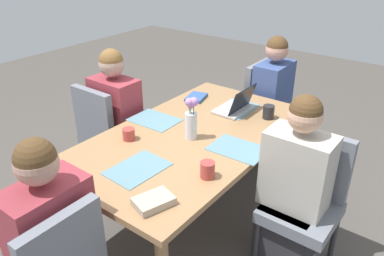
% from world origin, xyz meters
% --- Properties ---
extents(ground_plane, '(10.00, 10.00, 0.00)m').
position_xyz_m(ground_plane, '(0.00, 0.00, 0.00)').
color(ground_plane, '#4C4742').
extents(dining_table, '(1.85, 1.05, 0.72)m').
position_xyz_m(dining_table, '(0.00, 0.00, 0.65)').
color(dining_table, '#9E754C').
rests_on(dining_table, ground_plane).
extents(chair_head_left_left_near, '(0.44, 0.44, 0.90)m').
position_xyz_m(chair_head_left_left_near, '(-1.25, -0.04, 0.50)').
color(chair_head_left_left_near, slate).
rests_on(chair_head_left_left_near, ground_plane).
extents(person_head_left_left_near, '(0.40, 0.36, 1.19)m').
position_xyz_m(person_head_left_left_near, '(-1.19, 0.04, 0.53)').
color(person_head_left_left_near, '#2D2D33').
rests_on(person_head_left_left_near, ground_plane).
extents(chair_near_left_mid, '(0.44, 0.44, 0.90)m').
position_xyz_m(chair_near_left_mid, '(0.05, -0.87, 0.50)').
color(chair_near_left_mid, slate).
rests_on(chair_near_left_mid, ground_plane).
extents(person_near_left_mid, '(0.36, 0.40, 1.19)m').
position_xyz_m(person_near_left_mid, '(-0.03, -0.81, 0.53)').
color(person_near_left_mid, '#2D2D33').
rests_on(person_near_left_mid, ground_plane).
extents(chair_far_left_far, '(0.44, 0.44, 0.90)m').
position_xyz_m(chair_far_left_far, '(-0.11, 0.83, 0.50)').
color(chair_far_left_far, slate).
rests_on(chair_far_left_far, ground_plane).
extents(person_far_left_far, '(0.36, 0.40, 1.19)m').
position_xyz_m(person_far_left_far, '(-0.04, 0.77, 0.53)').
color(person_far_left_far, '#2D2D33').
rests_on(person_far_left_far, ground_plane).
extents(person_head_right_right_near, '(0.40, 0.36, 1.19)m').
position_xyz_m(person_head_right_right_near, '(1.16, 0.01, 0.53)').
color(person_head_right_right_near, '#2D2D33').
rests_on(person_head_right_right_near, ground_plane).
extents(flower_vase, '(0.09, 0.09, 0.30)m').
position_xyz_m(flower_vase, '(0.05, 0.03, 0.87)').
color(flower_vase, silver).
rests_on(flower_vase, dining_table).
extents(placemat_head_left_left_near, '(0.37, 0.28, 0.00)m').
position_xyz_m(placemat_head_left_left_near, '(-0.56, 0.02, 0.72)').
color(placemat_head_left_left_near, slate).
rests_on(placemat_head_left_left_near, dining_table).
extents(placemat_near_left_mid, '(0.27, 0.37, 0.00)m').
position_xyz_m(placemat_near_left_mid, '(-0.01, -0.37, 0.72)').
color(placemat_near_left_mid, slate).
rests_on(placemat_near_left_mid, dining_table).
extents(placemat_far_left_far, '(0.27, 0.37, 0.00)m').
position_xyz_m(placemat_far_left_far, '(-0.02, 0.37, 0.72)').
color(placemat_far_left_far, slate).
rests_on(placemat_far_left_far, dining_table).
extents(placemat_head_right_right_near, '(0.37, 0.28, 0.00)m').
position_xyz_m(placemat_head_right_right_near, '(0.55, 0.01, 0.72)').
color(placemat_head_right_right_near, slate).
rests_on(placemat_head_right_right_near, dining_table).
extents(laptop_head_left_left_near, '(0.32, 0.22, 0.21)m').
position_xyz_m(laptop_head_left_left_near, '(-0.53, 0.04, 0.76)').
color(laptop_head_left_left_near, silver).
rests_on(laptop_head_left_left_near, dining_table).
extents(coffee_mug_near_left, '(0.09, 0.09, 0.08)m').
position_xyz_m(coffee_mug_near_left, '(0.32, -0.30, 0.76)').
color(coffee_mug_near_left, '#AD3D38').
rests_on(coffee_mug_near_left, dining_table).
extents(coffee_mug_near_right, '(0.09, 0.09, 0.10)m').
position_xyz_m(coffee_mug_near_right, '(0.37, 0.39, 0.77)').
color(coffee_mug_near_right, '#AD3D38').
rests_on(coffee_mug_near_right, dining_table).
extents(coffee_mug_centre_left, '(0.09, 0.09, 0.10)m').
position_xyz_m(coffee_mug_centre_left, '(-0.56, 0.31, 0.77)').
color(coffee_mug_centre_left, '#232328').
rests_on(coffee_mug_centre_left, dining_table).
extents(book_red_cover, '(0.23, 0.19, 0.04)m').
position_xyz_m(book_red_cover, '(0.74, 0.31, 0.74)').
color(book_red_cover, '#B2A38E').
rests_on(book_red_cover, dining_table).
extents(book_blue_cover, '(0.23, 0.19, 0.03)m').
position_xyz_m(book_blue_cover, '(-0.54, -0.36, 0.73)').
color(book_blue_cover, '#335693').
rests_on(book_blue_cover, dining_table).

